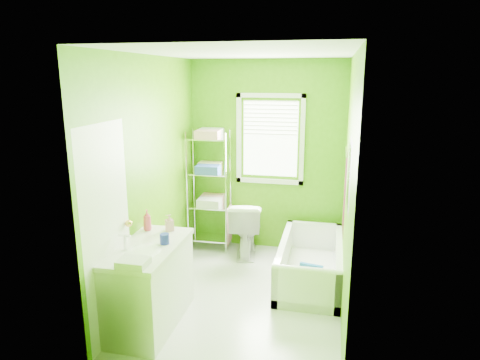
% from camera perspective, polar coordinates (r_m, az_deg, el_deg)
% --- Properties ---
extents(ground, '(2.90, 2.90, 0.00)m').
position_cam_1_polar(ground, '(4.95, 0.58, -15.05)').
color(ground, silver).
rests_on(ground, ground).
extents(room_envelope, '(2.14, 2.94, 2.62)m').
position_cam_1_polar(room_envelope, '(4.42, 0.63, 2.81)').
color(room_envelope, '#488D06').
rests_on(room_envelope, ground).
extents(window, '(0.92, 0.05, 1.22)m').
position_cam_1_polar(window, '(5.78, 4.05, 6.07)').
color(window, white).
rests_on(window, ground).
extents(door, '(0.09, 0.80, 2.00)m').
position_cam_1_polar(door, '(4.02, -17.20, -7.04)').
color(door, white).
rests_on(door, ground).
extents(right_wall_decor, '(0.04, 1.48, 1.17)m').
position_cam_1_polar(right_wall_decor, '(4.36, 14.01, -0.81)').
color(right_wall_decor, '#3F0716').
rests_on(right_wall_decor, ground).
extents(bathtub, '(0.72, 1.54, 0.50)m').
position_cam_1_polar(bathtub, '(5.24, 9.31, -11.56)').
color(bathtub, white).
rests_on(bathtub, ground).
extents(toilet, '(0.52, 0.80, 0.76)m').
position_cam_1_polar(toilet, '(5.83, 0.80, -6.34)').
color(toilet, white).
rests_on(toilet, ground).
extents(vanity, '(0.56, 1.09, 1.04)m').
position_cam_1_polar(vanity, '(4.34, -11.99, -13.25)').
color(vanity, silver).
rests_on(vanity, ground).
extents(wire_shelf_unit, '(0.58, 0.46, 1.69)m').
position_cam_1_polar(wire_shelf_unit, '(5.85, -3.90, 0.39)').
color(wire_shelf_unit, silver).
rests_on(wire_shelf_unit, ground).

